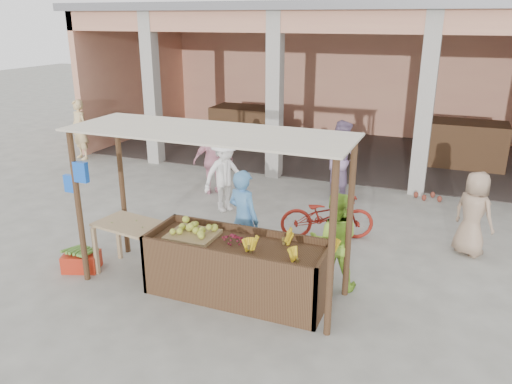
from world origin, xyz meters
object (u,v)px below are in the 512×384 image
at_px(vendor_blue, 243,216).
at_px(vendor_green, 334,238).
at_px(fruit_stall, 237,270).
at_px(motorcycle, 327,214).
at_px(red_crate, 82,261).
at_px(side_table, 130,231).

relative_size(vendor_blue, vendor_green, 1.10).
bearing_deg(fruit_stall, motorcycle, 74.03).
xyz_separation_m(red_crate, vendor_blue, (2.35, 1.12, 0.72)).
relative_size(fruit_stall, side_table, 2.35).
xyz_separation_m(fruit_stall, red_crate, (-2.64, -0.22, -0.26)).
bearing_deg(vendor_green, fruit_stall, 18.78).
height_order(fruit_stall, side_table, side_table).
relative_size(fruit_stall, red_crate, 4.79).
bearing_deg(vendor_green, red_crate, 1.06).
xyz_separation_m(side_table, vendor_green, (3.07, 0.71, 0.10)).
height_order(red_crate, vendor_green, vendor_green).
xyz_separation_m(vendor_blue, vendor_green, (1.50, -0.13, -0.08)).
distance_m(red_crate, vendor_green, 4.03).
xyz_separation_m(fruit_stall, motorcycle, (0.70, 2.44, 0.06)).
height_order(side_table, vendor_green, vendor_green).
relative_size(fruit_stall, vendor_green, 1.65).
height_order(red_crate, motorcycle, motorcycle).
relative_size(side_table, red_crate, 2.04).
bearing_deg(side_table, vendor_blue, 36.74).
bearing_deg(vendor_blue, vendor_green, -164.88).
height_order(side_table, vendor_blue, vendor_blue).
xyz_separation_m(side_table, vendor_blue, (1.57, 0.85, 0.18)).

